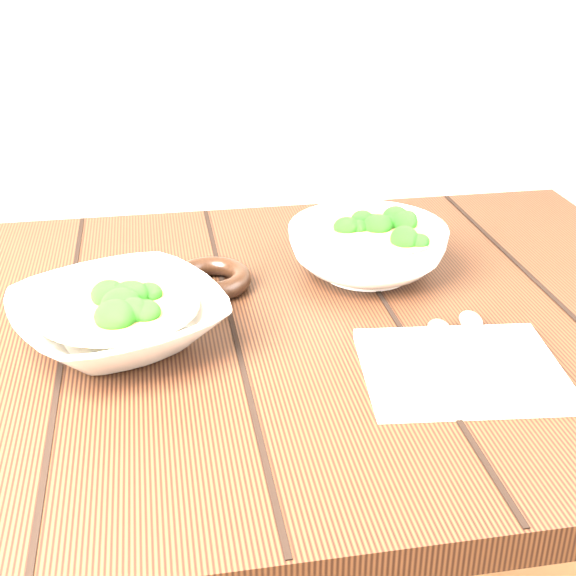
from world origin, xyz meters
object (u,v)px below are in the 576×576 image
at_px(table, 251,404).
at_px(napkin, 461,369).
at_px(trivet, 211,279).
at_px(soup_bowl_back, 367,248).
at_px(soup_bowl_front, 118,317).

xyz_separation_m(table, napkin, (0.21, -0.16, 0.13)).
bearing_deg(trivet, table, -70.53).
xyz_separation_m(table, soup_bowl_back, (0.18, 0.12, 0.16)).
bearing_deg(napkin, soup_bowl_front, 165.82).
bearing_deg(table, napkin, -36.41).
distance_m(table, napkin, 0.29).
height_order(table, napkin, napkin).
bearing_deg(soup_bowl_front, napkin, -20.45).
height_order(soup_bowl_front, napkin, soup_bowl_front).
height_order(table, trivet, trivet).
bearing_deg(napkin, trivet, 139.99).
xyz_separation_m(table, soup_bowl_front, (-0.15, -0.02, 0.15)).
height_order(soup_bowl_front, trivet, soup_bowl_front).
distance_m(soup_bowl_back, trivet, 0.22).
height_order(soup_bowl_front, soup_bowl_back, soup_bowl_back).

